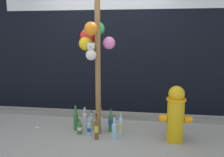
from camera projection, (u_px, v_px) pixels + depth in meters
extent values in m
plane|color=#9E9B93|center=(92.00, 138.00, 3.81)|extent=(14.00, 14.00, 0.00)
cube|color=black|center=(108.00, 14.00, 4.92)|extent=(10.00, 0.20, 3.97)
cube|color=silver|center=(139.00, 2.00, 4.70)|extent=(5.44, 0.01, 0.26)
cube|color=gray|center=(103.00, 116.00, 4.74)|extent=(8.00, 0.12, 0.08)
cylinder|color=olive|center=(98.00, 47.00, 3.75)|extent=(0.08, 0.08, 2.80)
sphere|color=yellow|center=(86.00, 44.00, 3.78)|extent=(0.21, 0.21, 0.21)
sphere|color=orange|center=(91.00, 29.00, 3.54)|extent=(0.20, 0.20, 0.20)
sphere|color=red|center=(88.00, 36.00, 3.84)|extent=(0.25, 0.25, 0.25)
sphere|color=#D66BB2|center=(109.00, 43.00, 3.78)|extent=(0.19, 0.19, 0.19)
sphere|color=green|center=(98.00, 29.00, 3.88)|extent=(0.23, 0.23, 0.23)
sphere|color=brown|center=(92.00, 52.00, 3.86)|extent=(0.16, 0.16, 0.16)
sphere|color=brown|center=(92.00, 44.00, 3.83)|extent=(0.11, 0.11, 0.11)
sphere|color=brown|center=(90.00, 42.00, 3.83)|extent=(0.04, 0.04, 0.04)
sphere|color=brown|center=(94.00, 42.00, 3.82)|extent=(0.04, 0.04, 0.04)
sphere|color=brown|center=(91.00, 45.00, 3.79)|extent=(0.04, 0.04, 0.04)
sphere|color=silver|center=(91.00, 55.00, 3.68)|extent=(0.16, 0.16, 0.16)
sphere|color=silver|center=(91.00, 47.00, 3.66)|extent=(0.12, 0.12, 0.12)
sphere|color=silver|center=(88.00, 44.00, 3.66)|extent=(0.05, 0.05, 0.05)
sphere|color=silver|center=(93.00, 44.00, 3.65)|extent=(0.05, 0.05, 0.05)
sphere|color=#9D9992|center=(90.00, 47.00, 3.61)|extent=(0.04, 0.04, 0.04)
cylinder|color=gold|center=(175.00, 121.00, 3.66)|extent=(0.25, 0.25, 0.64)
cylinder|color=orange|center=(176.00, 99.00, 3.60)|extent=(0.29, 0.29, 0.03)
sphere|color=gold|center=(177.00, 94.00, 3.58)|extent=(0.24, 0.24, 0.24)
cylinder|color=orange|center=(163.00, 118.00, 3.68)|extent=(0.11, 0.11, 0.11)
cylinder|color=orange|center=(188.00, 119.00, 3.62)|extent=(0.11, 0.11, 0.11)
cylinder|color=silver|center=(91.00, 124.00, 4.12)|extent=(0.07, 0.07, 0.22)
cone|color=silver|center=(91.00, 117.00, 4.10)|extent=(0.07, 0.07, 0.03)
cylinder|color=silver|center=(91.00, 114.00, 4.09)|extent=(0.03, 0.03, 0.07)
cylinder|color=#D8C64C|center=(91.00, 124.00, 4.12)|extent=(0.07, 0.07, 0.08)
cylinder|color=black|center=(91.00, 112.00, 4.09)|extent=(0.04, 0.04, 0.01)
cylinder|color=#337038|center=(111.00, 123.00, 4.05)|extent=(0.07, 0.07, 0.27)
cone|color=#337038|center=(111.00, 115.00, 4.03)|extent=(0.07, 0.07, 0.03)
cylinder|color=#337038|center=(111.00, 112.00, 4.02)|extent=(0.03, 0.03, 0.08)
cylinder|color=#1E478C|center=(111.00, 122.00, 4.05)|extent=(0.07, 0.07, 0.09)
cylinder|color=black|center=(111.00, 109.00, 4.01)|extent=(0.04, 0.04, 0.01)
cylinder|color=#93CCE0|center=(114.00, 132.00, 3.77)|extent=(0.08, 0.08, 0.23)
cone|color=#93CCE0|center=(114.00, 124.00, 3.75)|extent=(0.08, 0.08, 0.03)
cylinder|color=#93CCE0|center=(114.00, 119.00, 3.74)|extent=(0.03, 0.03, 0.10)
cylinder|color=black|center=(114.00, 116.00, 3.73)|extent=(0.03, 0.03, 0.01)
cylinder|color=silver|center=(100.00, 124.00, 4.05)|extent=(0.07, 0.07, 0.25)
cone|color=silver|center=(100.00, 116.00, 4.03)|extent=(0.07, 0.07, 0.03)
cylinder|color=silver|center=(100.00, 112.00, 4.01)|extent=(0.03, 0.03, 0.10)
cylinder|color=gold|center=(100.00, 109.00, 4.01)|extent=(0.04, 0.04, 0.01)
cylinder|color=brown|center=(96.00, 130.00, 3.75)|extent=(0.06, 0.06, 0.28)
cone|color=brown|center=(96.00, 121.00, 3.72)|extent=(0.06, 0.06, 0.03)
cylinder|color=brown|center=(96.00, 118.00, 3.71)|extent=(0.02, 0.02, 0.08)
cylinder|color=#D8C64C|center=(96.00, 129.00, 3.74)|extent=(0.06, 0.06, 0.11)
cylinder|color=black|center=(96.00, 115.00, 3.70)|extent=(0.03, 0.03, 0.01)
cylinder|color=#337038|center=(76.00, 121.00, 4.12)|extent=(0.08, 0.08, 0.29)
cone|color=#337038|center=(76.00, 112.00, 4.09)|extent=(0.08, 0.08, 0.03)
cylinder|color=#337038|center=(76.00, 108.00, 4.08)|extent=(0.04, 0.04, 0.10)
cylinder|color=black|center=(75.00, 105.00, 4.07)|extent=(0.04, 0.04, 0.01)
cylinder|color=silver|center=(85.00, 121.00, 4.16)|extent=(0.08, 0.08, 0.26)
cone|color=silver|center=(85.00, 113.00, 4.14)|extent=(0.08, 0.08, 0.03)
cylinder|color=silver|center=(85.00, 110.00, 4.13)|extent=(0.04, 0.04, 0.09)
cylinder|color=black|center=(85.00, 107.00, 4.12)|extent=(0.04, 0.04, 0.01)
cylinder|color=#337038|center=(80.00, 129.00, 3.96)|extent=(0.07, 0.07, 0.18)
cone|color=#337038|center=(79.00, 122.00, 3.94)|extent=(0.07, 0.07, 0.03)
cylinder|color=#337038|center=(79.00, 120.00, 3.93)|extent=(0.04, 0.04, 0.05)
cylinder|color=silver|center=(80.00, 128.00, 3.96)|extent=(0.08, 0.08, 0.05)
cylinder|color=gold|center=(79.00, 118.00, 3.93)|extent=(0.04, 0.04, 0.01)
cylinder|color=#93CCE0|center=(89.00, 129.00, 3.90)|extent=(0.06, 0.06, 0.19)
cone|color=#93CCE0|center=(89.00, 123.00, 3.88)|extent=(0.06, 0.06, 0.02)
cylinder|color=#93CCE0|center=(89.00, 120.00, 3.87)|extent=(0.02, 0.02, 0.08)
cylinder|color=#1E478C|center=(89.00, 130.00, 3.90)|extent=(0.06, 0.06, 0.06)
cylinder|color=gold|center=(89.00, 117.00, 3.87)|extent=(0.02, 0.02, 0.01)
cylinder|color=#B2DBEA|center=(120.00, 126.00, 3.93)|extent=(0.06, 0.06, 0.27)
cone|color=#B2DBEA|center=(121.00, 118.00, 3.90)|extent=(0.06, 0.06, 0.03)
cylinder|color=#B2DBEA|center=(121.00, 115.00, 3.89)|extent=(0.02, 0.02, 0.06)
cylinder|color=#D8C64C|center=(120.00, 127.00, 3.93)|extent=(0.06, 0.06, 0.09)
cylinder|color=gold|center=(121.00, 113.00, 3.89)|extent=(0.03, 0.03, 0.01)
cube|color=silver|center=(38.00, 127.00, 4.24)|extent=(0.10, 0.09, 0.01)
cube|color=#8C99B2|center=(169.00, 151.00, 3.38)|extent=(0.13, 0.14, 0.01)
cube|color=silver|center=(140.00, 118.00, 4.72)|extent=(0.11, 0.11, 0.01)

